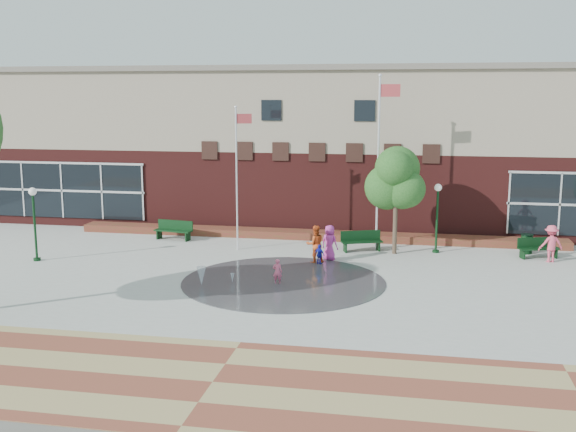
% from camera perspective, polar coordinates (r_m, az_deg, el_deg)
% --- Properties ---
extents(ground, '(120.00, 120.00, 0.00)m').
position_cam_1_polar(ground, '(25.06, -1.70, -7.47)').
color(ground, '#666056').
rests_on(ground, ground).
extents(plaza_concrete, '(46.00, 18.00, 0.01)m').
position_cam_1_polar(plaza_concrete, '(28.82, 0.00, -5.09)').
color(plaza_concrete, '#A8A8A0').
rests_on(plaza_concrete, ground).
extents(paver_band, '(46.00, 6.00, 0.01)m').
position_cam_1_polar(paver_band, '(18.72, -6.41, -13.82)').
color(paver_band, brown).
rests_on(paver_band, ground).
extents(splash_pad, '(8.40, 8.40, 0.01)m').
position_cam_1_polar(splash_pad, '(27.88, -0.38, -5.62)').
color(splash_pad, '#383A3D').
rests_on(splash_pad, ground).
extents(library_building, '(44.40, 10.40, 9.20)m').
position_cam_1_polar(library_building, '(41.23, 3.48, 6.08)').
color(library_building, '#531C1B').
rests_on(library_building, ground).
extents(flower_bed, '(26.00, 1.20, 0.40)m').
position_cam_1_polar(flower_bed, '(36.11, 2.23, -1.96)').
color(flower_bed, maroon).
rests_on(flower_bed, ground).
extents(flagpole_left, '(0.81, 0.29, 7.10)m').
position_cam_1_polar(flagpole_left, '(33.05, -4.31, 3.84)').
color(flagpole_left, white).
rests_on(flagpole_left, ground).
extents(flagpole_right, '(1.06, 0.17, 8.61)m').
position_cam_1_polar(flagpole_right, '(33.14, 7.74, 5.28)').
color(flagpole_right, white).
rests_on(flagpole_right, ground).
extents(lamp_left, '(0.36, 0.36, 3.45)m').
position_cam_1_polar(lamp_left, '(33.04, -20.69, 0.02)').
color(lamp_left, black).
rests_on(lamp_left, ground).
extents(lamp_right, '(0.36, 0.36, 3.40)m').
position_cam_1_polar(lamp_right, '(33.32, 12.52, 0.48)').
color(lamp_right, black).
rests_on(lamp_right, ground).
extents(bench_left, '(2.12, 0.89, 1.04)m').
position_cam_1_polar(bench_left, '(36.27, -9.66, -1.50)').
color(bench_left, black).
rests_on(bench_left, ground).
extents(bench_mid, '(2.09, 1.23, 1.02)m').
position_cam_1_polar(bench_mid, '(33.33, 6.25, -2.46)').
color(bench_mid, black).
rests_on(bench_mid, ground).
extents(bench_right, '(2.00, 1.12, 0.97)m').
position_cam_1_polar(bench_right, '(33.91, 20.43, -2.86)').
color(bench_right, black).
rests_on(bench_right, ground).
extents(trash_can, '(0.59, 0.59, 0.96)m').
position_cam_1_polar(trash_can, '(34.64, 19.55, -2.24)').
color(trash_can, black).
rests_on(trash_can, ground).
extents(tree_mid, '(2.99, 2.99, 5.04)m').
position_cam_1_polar(tree_mid, '(32.49, 9.16, 3.12)').
color(tree_mid, '#413125').
rests_on(tree_mid, ground).
extents(water_jet_a, '(0.40, 0.40, 0.77)m').
position_cam_1_polar(water_jet_a, '(27.53, -7.33, -5.92)').
color(water_jet_a, white).
rests_on(water_jet_a, ground).
extents(water_jet_b, '(0.17, 0.17, 0.39)m').
position_cam_1_polar(water_jet_b, '(27.79, -4.72, -5.71)').
color(water_jet_b, white).
rests_on(water_jet_b, ground).
extents(child_splash, '(0.40, 0.28, 1.06)m').
position_cam_1_polar(child_splash, '(27.46, -0.90, -4.73)').
color(child_splash, '#E1577C').
rests_on(child_splash, ground).
extents(adult_red, '(1.05, 0.95, 1.75)m').
position_cam_1_polar(adult_red, '(30.86, 2.31, -2.40)').
color(adult_red, '#D4501E').
rests_on(adult_red, ground).
extents(adult_pink, '(0.96, 0.80, 1.67)m').
position_cam_1_polar(adult_pink, '(31.35, 3.53, -2.28)').
color(adult_pink, '#BE3496').
rests_on(adult_pink, ground).
extents(child_blue, '(0.59, 0.48, 0.95)m').
position_cam_1_polar(child_blue, '(30.58, 2.69, -3.29)').
color(child_blue, '#191EBA').
rests_on(child_blue, ground).
extents(person_bench, '(1.25, 0.90, 1.74)m').
position_cam_1_polar(person_bench, '(33.21, 21.37, -2.21)').
color(person_bench, '#EA4D6B').
rests_on(person_bench, ground).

